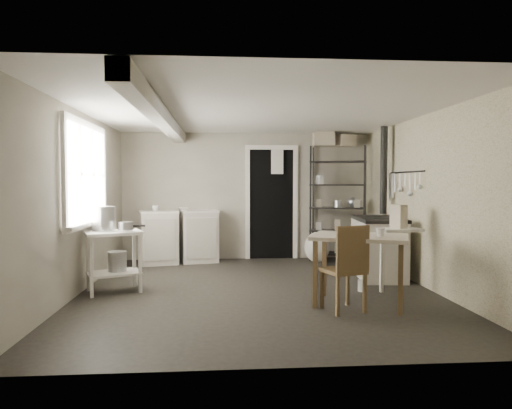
{
  "coord_description": "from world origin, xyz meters",
  "views": [
    {
      "loc": [
        -0.47,
        -5.84,
        1.39
      ],
      "look_at": [
        0.0,
        0.3,
        1.1
      ],
      "focal_mm": 32.0,
      "sensor_mm": 36.0,
      "label": 1
    }
  ],
  "objects": [
    {
      "name": "floor",
      "position": [
        0.0,
        0.0,
        0.0
      ],
      "size": [
        5.0,
        5.0,
        0.0
      ],
      "primitive_type": "plane",
      "color": "black",
      "rests_on": "ground"
    },
    {
      "name": "ceiling",
      "position": [
        0.0,
        0.0,
        2.3
      ],
      "size": [
        5.0,
        5.0,
        0.0
      ],
      "primitive_type": "plane",
      "rotation": [
        3.14,
        0.0,
        0.0
      ],
      "color": "silver",
      "rests_on": "wall_back"
    },
    {
      "name": "wall_back",
      "position": [
        0.0,
        2.5,
        1.15
      ],
      "size": [
        4.5,
        0.02,
        2.3
      ],
      "primitive_type": "cube",
      "color": "#A9A090",
      "rests_on": "ground"
    },
    {
      "name": "wall_front",
      "position": [
        0.0,
        -2.5,
        1.15
      ],
      "size": [
        4.5,
        0.02,
        2.3
      ],
      "primitive_type": "cube",
      "color": "#A9A090",
      "rests_on": "ground"
    },
    {
      "name": "wall_left",
      "position": [
        -2.25,
        0.0,
        1.15
      ],
      "size": [
        0.02,
        5.0,
        2.3
      ],
      "primitive_type": "cube",
      "color": "#A9A090",
      "rests_on": "ground"
    },
    {
      "name": "wall_right",
      "position": [
        2.25,
        0.0,
        1.15
      ],
      "size": [
        0.02,
        5.0,
        2.3
      ],
      "primitive_type": "cube",
      "color": "#A9A090",
      "rests_on": "ground"
    },
    {
      "name": "window",
      "position": [
        -2.22,
        0.2,
        1.5
      ],
      "size": [
        0.12,
        1.76,
        1.28
      ],
      "primitive_type": null,
      "color": "white",
      "rests_on": "wall_left"
    },
    {
      "name": "doorway",
      "position": [
        0.45,
        2.47,
        1.0
      ],
      "size": [
        0.96,
        0.1,
        2.08
      ],
      "primitive_type": null,
      "color": "white",
      "rests_on": "ground"
    },
    {
      "name": "ceiling_beam",
      "position": [
        -1.2,
        0.0,
        2.2
      ],
      "size": [
        0.18,
        5.0,
        0.18
      ],
      "primitive_type": null,
      "color": "white",
      "rests_on": "ceiling"
    },
    {
      "name": "wallpaper_panel",
      "position": [
        2.24,
        0.0,
        1.15
      ],
      "size": [
        0.01,
        5.0,
        2.3
      ],
      "primitive_type": null,
      "color": "beige",
      "rests_on": "wall_right"
    },
    {
      "name": "utensil_rail",
      "position": [
        2.19,
        0.6,
        1.55
      ],
      "size": [
        0.06,
        1.2,
        0.44
      ],
      "primitive_type": null,
      "color": "silver",
      "rests_on": "wall_right"
    },
    {
      "name": "prep_table",
      "position": [
        -1.84,
        0.05,
        0.4
      ],
      "size": [
        0.81,
        0.7,
        0.78
      ],
      "primitive_type": null,
      "rotation": [
        0.0,
        0.0,
        0.38
      ],
      "color": "white",
      "rests_on": "ground"
    },
    {
      "name": "stockpot",
      "position": [
        -1.96,
        0.06,
        0.94
      ],
      "size": [
        0.37,
        0.37,
        0.31
      ],
      "primitive_type": "cylinder",
      "rotation": [
        0.0,
        0.0,
        -0.36
      ],
      "color": "silver",
      "rests_on": "prep_table"
    },
    {
      "name": "saucepan",
      "position": [
        -1.67,
        0.0,
        0.85
      ],
      "size": [
        0.21,
        0.21,
        0.1
      ],
      "primitive_type": "cylinder",
      "rotation": [
        0.0,
        0.0,
        0.15
      ],
      "color": "silver",
      "rests_on": "prep_table"
    },
    {
      "name": "bucket",
      "position": [
        -1.81,
        0.1,
        0.39
      ],
      "size": [
        0.31,
        0.31,
        0.26
      ],
      "primitive_type": "cylinder",
      "rotation": [
        0.0,
        0.0,
        0.39
      ],
      "color": "silver",
      "rests_on": "prep_table"
    },
    {
      "name": "base_cabinets",
      "position": [
        -1.21,
        2.18,
        0.46
      ],
      "size": [
        1.49,
        0.89,
        0.91
      ],
      "primitive_type": null,
      "rotation": [
        0.0,
        0.0,
        0.23
      ],
      "color": "beige",
      "rests_on": "ground"
    },
    {
      "name": "mixing_bowl",
      "position": [
        -1.13,
        2.18,
        0.95
      ],
      "size": [
        0.29,
        0.29,
        0.07
      ],
      "primitive_type": "imported",
      "rotation": [
        0.0,
        0.0,
        0.09
      ],
      "color": "silver",
      "rests_on": "base_cabinets"
    },
    {
      "name": "counter_cup",
      "position": [
        -1.59,
        2.02,
        0.97
      ],
      "size": [
        0.15,
        0.15,
        0.1
      ],
      "primitive_type": "imported",
      "rotation": [
        0.0,
        0.0,
        0.23
      ],
      "color": "silver",
      "rests_on": "base_cabinets"
    },
    {
      "name": "shelf_rack",
      "position": [
        1.6,
        2.13,
        0.95
      ],
      "size": [
        1.04,
        0.68,
        2.04
      ],
      "primitive_type": null,
      "rotation": [
        0.0,
        0.0,
        -0.34
      ],
      "color": "black",
      "rests_on": "ground"
    },
    {
      "name": "shelf_jar",
      "position": [
        1.28,
        2.13,
        1.37
      ],
      "size": [
        0.1,
        0.1,
        0.19
      ],
      "primitive_type": "imported",
      "rotation": [
        0.0,
        0.0,
        0.15
      ],
      "color": "silver",
      "rests_on": "shelf_rack"
    },
    {
      "name": "storage_box_a",
      "position": [
        1.34,
        2.15,
        2.01
      ],
      "size": [
        0.37,
        0.33,
        0.24
      ],
      "primitive_type": "cube",
      "rotation": [
        0.0,
        0.0,
        -0.06
      ],
      "color": "beige",
      "rests_on": "shelf_rack"
    },
    {
      "name": "storage_box_b",
      "position": [
        1.73,
        2.17,
        1.99
      ],
      "size": [
        0.36,
        0.35,
        0.19
      ],
      "primitive_type": "cube",
      "rotation": [
        0.0,
        0.0,
        0.27
      ],
      "color": "beige",
      "rests_on": "shelf_rack"
    },
    {
      "name": "stove",
      "position": [
        1.84,
        0.7,
        0.44
      ],
      "size": [
        0.73,
        1.18,
        0.88
      ],
      "primitive_type": null,
      "rotation": [
        0.0,
        0.0,
        -0.1
      ],
      "color": "beige",
      "rests_on": "ground"
    },
    {
      "name": "stovepipe",
      "position": [
        2.08,
        1.15,
        1.59
      ],
      "size": [
        0.14,
        0.14,
        1.41
      ],
      "primitive_type": null,
      "rotation": [
        0.0,
        0.0,
        -0.44
      ],
      "color": "black",
      "rests_on": "stove"
    },
    {
      "name": "side_ledge",
      "position": [
        1.81,
        -0.2,
        0.43
      ],
      "size": [
        0.55,
        0.33,
        0.81
      ],
      "primitive_type": null,
      "rotation": [
        0.0,
        0.0,
        0.1
      ],
      "color": "white",
      "rests_on": "ground"
    },
    {
      "name": "oats_box",
      "position": [
        1.8,
        -0.17,
        1.01
      ],
      "size": [
        0.18,
        0.23,
        0.3
      ],
      "primitive_type": "cube",
      "rotation": [
        0.0,
        0.0,
        0.34
      ],
      "color": "beige",
      "rests_on": "side_ledge"
    },
    {
      "name": "work_table",
      "position": [
        1.1,
        -0.78,
        0.38
      ],
      "size": [
        1.25,
        1.08,
        0.8
      ],
      "primitive_type": null,
      "rotation": [
        0.0,
        0.0,
        -0.39
      ],
      "color": "beige",
      "rests_on": "ground"
    },
    {
      "name": "table_cup",
      "position": [
        1.29,
        -0.93,
        0.81
      ],
      "size": [
        0.12,
        0.12,
        0.1
      ],
      "primitive_type": "imported",
      "rotation": [
        0.0,
        0.0,
        -0.16
      ],
      "color": "silver",
      "rests_on": "work_table"
    },
    {
      "name": "chair",
      "position": [
        0.85,
        -1.01,
        0.48
      ],
      "size": [
        0.49,
        0.5,
        0.94
      ],
      "primitive_type": null,
      "rotation": [
        0.0,
        0.0,
        0.29
      ],
      "color": "brown",
      "rests_on": "ground"
    },
    {
      "name": "flour_sack",
      "position": [
        1.2,
        2.01,
        0.24
      ],
      "size": [
        0.55,
        0.51,
        0.53
      ],
      "primitive_type": "ellipsoid",
      "rotation": [
        0.0,
        0.0,
        -0.36
      ],
      "color": "silver",
      "rests_on": "ground"
    },
    {
      "name": "floor_crock",
      "position": [
        1.34,
        -0.16,
        0.07
      ],
      "size": [
        0.15,
        0.15,
        0.15
      ],
      "primitive_type": "cylinder",
      "rotation": [
        0.0,
        0.0,
        0.27
      ],
      "color": "silver",
      "rests_on": "ground"
    }
  ]
}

